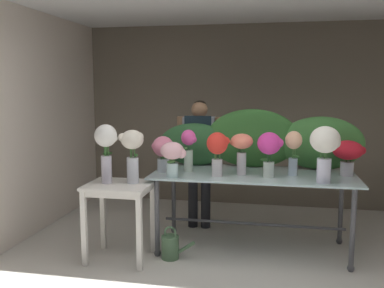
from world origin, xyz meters
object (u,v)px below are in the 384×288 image
(side_table_white, at_px, (119,195))
(vase_rosy_tulips, at_px, (163,150))
(vase_coral_lilies, at_px, (241,148))
(vase_magenta_dahlias, at_px, (270,148))
(vase_fuchsia_stock, at_px, (189,147))
(watering_can, at_px, (171,247))
(florist, at_px, (199,150))
(vase_scarlet_anemones, at_px, (217,149))
(vase_ivory_hydrangea, at_px, (325,147))
(vase_blush_roses, at_px, (173,155))
(vase_white_roses_tall, at_px, (106,146))
(display_table_glass, at_px, (253,184))
(vase_crimson_carnations, at_px, (348,153))
(vase_cream_lisianthus_tall, at_px, (132,150))
(vase_peach_peonies, at_px, (293,148))

(side_table_white, distance_m, vase_rosy_tulips, 0.68)
(vase_rosy_tulips, xyz_separation_m, vase_coral_lilies, (0.84, 0.01, 0.05))
(vase_magenta_dahlias, bearing_deg, vase_fuchsia_stock, 171.69)
(vase_rosy_tulips, bearing_deg, watering_can, -63.47)
(florist, xyz_separation_m, vase_scarlet_anemones, (0.34, -0.83, 0.15))
(vase_magenta_dahlias, xyz_separation_m, watering_can, (-0.98, -0.25, -1.02))
(watering_can, bearing_deg, vase_rosy_tulips, 116.53)
(vase_fuchsia_stock, height_order, vase_ivory_hydrangea, vase_ivory_hydrangea)
(vase_magenta_dahlias, distance_m, watering_can, 1.43)
(vase_fuchsia_stock, bearing_deg, vase_magenta_dahlias, -8.31)
(vase_blush_roses, distance_m, vase_white_roses_tall, 0.68)
(display_table_glass, height_order, vase_crimson_carnations, vase_crimson_carnations)
(vase_coral_lilies, xyz_separation_m, vase_crimson_carnations, (1.08, 0.15, -0.05))
(vase_magenta_dahlias, bearing_deg, vase_crimson_carnations, 15.50)
(display_table_glass, distance_m, vase_cream_lisianthus_tall, 1.33)
(vase_crimson_carnations, bearing_deg, display_table_glass, -176.42)
(vase_coral_lilies, height_order, vase_scarlet_anemones, vase_scarlet_anemones)
(display_table_glass, xyz_separation_m, watering_can, (-0.81, -0.41, -0.60))
(vase_peach_peonies, distance_m, vase_fuchsia_stock, 1.10)
(vase_crimson_carnations, relative_size, watering_can, 1.04)
(vase_magenta_dahlias, bearing_deg, vase_rosy_tulips, 177.02)
(florist, distance_m, vase_fuchsia_stock, 0.66)
(vase_blush_roses, height_order, vase_white_roses_tall, vase_white_roses_tall)
(display_table_glass, bearing_deg, vase_peach_peonies, -3.93)
(display_table_glass, relative_size, vase_scarlet_anemones, 4.69)
(vase_fuchsia_stock, bearing_deg, vase_crimson_carnations, 3.23)
(vase_blush_roses, relative_size, watering_can, 1.02)
(vase_rosy_tulips, distance_m, vase_scarlet_anemones, 0.62)
(vase_magenta_dahlias, height_order, vase_crimson_carnations, vase_magenta_dahlias)
(vase_coral_lilies, bearing_deg, watering_can, -155.24)
(side_table_white, relative_size, watering_can, 2.25)
(vase_white_roses_tall, bearing_deg, vase_peach_peonies, 14.44)
(side_table_white, height_order, florist, florist)
(vase_rosy_tulips, bearing_deg, vase_scarlet_anemones, -10.93)
(vase_ivory_hydrangea, height_order, vase_cream_lisianthus_tall, vase_ivory_hydrangea)
(display_table_glass, distance_m, watering_can, 1.09)
(vase_magenta_dahlias, bearing_deg, florist, 137.91)
(watering_can, bearing_deg, vase_ivory_hydrangea, 3.39)
(vase_rosy_tulips, height_order, watering_can, vase_rosy_tulips)
(vase_crimson_carnations, bearing_deg, vase_white_roses_tall, -166.79)
(display_table_glass, relative_size, side_table_white, 2.69)
(vase_scarlet_anemones, height_order, vase_crimson_carnations, vase_scarlet_anemones)
(vase_peach_peonies, bearing_deg, florist, 149.58)
(vase_peach_peonies, bearing_deg, side_table_white, -164.52)
(vase_ivory_hydrangea, bearing_deg, vase_coral_lilies, 164.28)
(vase_white_roses_tall, relative_size, watering_can, 1.70)
(side_table_white, relative_size, vase_scarlet_anemones, 1.74)
(display_table_glass, bearing_deg, vase_fuchsia_stock, -177.24)
(side_table_white, bearing_deg, vase_peach_peonies, 15.48)
(florist, relative_size, vase_rosy_tulips, 4.14)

